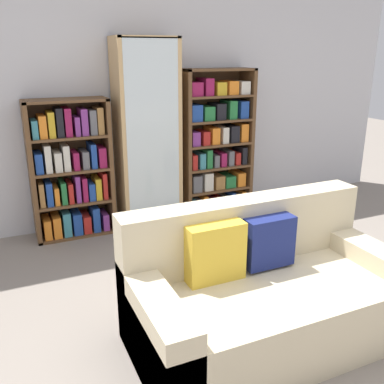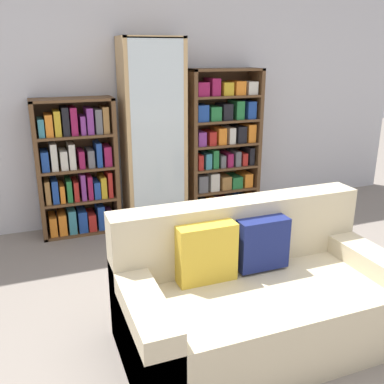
{
  "view_description": "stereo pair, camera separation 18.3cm",
  "coord_description": "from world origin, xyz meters",
  "views": [
    {
      "loc": [
        -1.33,
        -1.46,
        1.73
      ],
      "look_at": [
        0.0,
        1.5,
        0.66
      ],
      "focal_mm": 40.0,
      "sensor_mm": 36.0,
      "label": 1
    },
    {
      "loc": [
        -1.16,
        -1.53,
        1.73
      ],
      "look_at": [
        0.0,
        1.5,
        0.66
      ],
      "focal_mm": 40.0,
      "sensor_mm": 36.0,
      "label": 2
    }
  ],
  "objects": [
    {
      "name": "display_cabinet",
      "position": [
        0.0,
        2.59,
        0.93
      ],
      "size": [
        0.61,
        0.36,
        1.87
      ],
      "color": "tan",
      "rests_on": "ground"
    },
    {
      "name": "wall_back",
      "position": [
        0.0,
        2.81,
        1.35
      ],
      "size": [
        6.31,
        0.06,
        2.7
      ],
      "color": "silver",
      "rests_on": "ground"
    },
    {
      "name": "wine_bottle",
      "position": [
        0.33,
        1.23,
        0.15
      ],
      "size": [
        0.08,
        0.08,
        0.37
      ],
      "color": "#143819",
      "rests_on": "ground"
    },
    {
      "name": "bookshelf_left",
      "position": [
        -0.77,
        2.61,
        0.64
      ],
      "size": [
        0.76,
        0.32,
        1.32
      ],
      "color": "brown",
      "rests_on": "ground"
    },
    {
      "name": "bookshelf_right",
      "position": [
        0.78,
        2.61,
        0.76
      ],
      "size": [
        0.79,
        0.32,
        1.57
      ],
      "color": "brown",
      "rests_on": "ground"
    },
    {
      "name": "couch",
      "position": [
        0.03,
        0.47,
        0.29
      ],
      "size": [
        1.68,
        0.86,
        0.84
      ],
      "color": "beige",
      "rests_on": "ground"
    }
  ]
}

